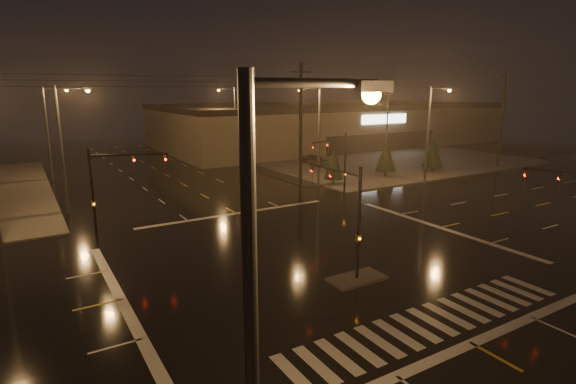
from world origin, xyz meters
name	(u,v)px	position (x,y,z in m)	size (l,w,h in m)	color
ground	(314,256)	(0.00, 0.00, 0.00)	(140.00, 140.00, 0.00)	black
sidewalk_ne	(367,156)	(30.00, 30.00, 0.06)	(36.00, 36.00, 0.12)	#44413D
median_island	(357,279)	(0.00, -4.00, 0.07)	(3.00, 1.60, 0.15)	#44413D
crosswalk	(432,321)	(0.00, -9.00, 0.01)	(15.00, 2.60, 0.01)	beige
stop_bar_near	(472,343)	(0.00, -11.00, 0.01)	(16.00, 0.50, 0.01)	beige
stop_bar_far	(236,213)	(0.00, 11.00, 0.01)	(16.00, 0.50, 0.01)	beige
parking_lot	(401,155)	(35.00, 28.00, 0.04)	(50.00, 24.00, 0.08)	black
retail_building	(331,122)	(35.00, 45.99, 3.84)	(60.20, 28.30, 7.20)	#675C49
signal_mast_median	(348,207)	(0.00, -3.07, 3.75)	(0.25, 4.59, 6.00)	black
signal_mast_ne	(339,159)	(9.50, 10.14, 3.79)	(4.84, 1.86, 6.00)	black
signal_mast_nw	(109,181)	(-9.50, 10.14, 3.79)	(4.84, 1.86, 6.00)	black
streetlight_0	(268,335)	(-11.18, -15.00, 5.80)	(2.77, 0.32, 10.00)	#38383A
streetlight_1	(65,141)	(-11.18, 18.00, 5.80)	(2.77, 0.32, 10.00)	#38383A
streetlight_2	(50,127)	(-11.18, 34.00, 5.80)	(2.77, 0.32, 10.00)	#38383A
streetlight_3	(317,130)	(11.18, 16.00, 5.80)	(2.77, 0.32, 10.00)	#38383A
streetlight_4	(233,119)	(11.18, 36.00, 5.80)	(2.77, 0.32, 10.00)	#38383A
streetlight_6	(431,128)	(22.00, 11.18, 5.80)	(0.32, 2.77, 10.00)	#38383A
utility_pole_1	(301,129)	(8.00, 14.00, 6.13)	(2.20, 0.32, 12.00)	black
utility_pole_2	(502,119)	(38.00, 14.00, 6.13)	(2.20, 0.32, 12.00)	black
conifer_0	(334,164)	(13.13, 15.67, 2.24)	(1.98, 1.98, 3.79)	black
conifer_1	(386,155)	(20.91, 16.31, 2.48)	(2.28, 2.28, 4.26)	black
conifer_2	(433,152)	(27.68, 15.56, 2.51)	(2.32, 2.32, 4.33)	black
car_parked	(315,160)	(18.93, 27.48, 0.69)	(1.62, 4.04, 1.38)	black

